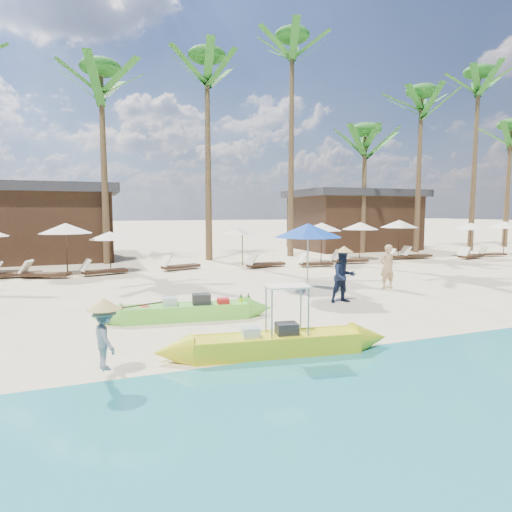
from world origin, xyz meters
name	(u,v)px	position (x,y,z in m)	size (l,w,h in m)	color
ground	(265,323)	(0.00, 0.00, 0.00)	(240.00, 240.00, 0.00)	beige
wet_sand_strip	(397,409)	(0.00, -5.00, 0.00)	(240.00, 4.50, 0.01)	tan
green_canoe	(186,311)	(-1.79, 1.05, 0.22)	(5.14, 1.06, 0.65)	#6BD641
yellow_canoe	(276,343)	(-0.67, -2.25, 0.22)	(5.23, 1.12, 1.36)	yellow
tourist	(387,267)	(5.86, 2.88, 0.80)	(0.58, 0.38, 1.60)	tan
vendor_green	(344,276)	(3.14, 1.43, 0.81)	(0.78, 0.61, 1.61)	#141E38
vendor_yellow	(105,338)	(-3.81, -2.42, 0.72)	(0.69, 0.40, 1.07)	gray
blue_umbrella	(308,230)	(2.59, 2.74, 2.16)	(2.22, 2.22, 2.39)	#99999E
resort_parasol_4	(66,228)	(-5.09, 10.38, 2.05)	(2.21, 2.21, 2.28)	#352215
lounger_4_left	(16,273)	(-7.09, 10.48, 0.21)	(1.90, 0.78, 0.63)	#352215
lounger_4_right	(43,273)	(-6.02, 9.94, 0.22)	(2.05, 1.22, 0.67)	#352215
resort_parasol_5	(110,236)	(-3.31, 10.66, 1.69)	(1.82, 1.82, 1.87)	#352215
lounger_5_left	(102,270)	(-3.70, 10.01, 0.22)	(2.03, 1.06, 0.66)	#352215
resort_parasol_6	(242,230)	(3.17, 11.09, 1.81)	(1.95, 1.95, 2.01)	#352215
lounger_6_left	(178,265)	(-0.26, 10.47, 0.22)	(2.02, 1.19, 0.66)	#352215
lounger_6_right	(260,264)	(3.65, 9.81, 0.19)	(1.76, 1.01, 0.57)	#352215
resort_parasol_7	(322,227)	(7.27, 10.19, 1.97)	(2.12, 2.12, 2.18)	#352215
lounger_7_left	(265,263)	(4.01, 10.03, 0.21)	(1.82, 0.58, 0.62)	#352215
lounger_7_right	(314,263)	(6.34, 9.26, 0.20)	(1.82, 0.72, 0.60)	#352215
resort_parasol_8	(360,226)	(10.29, 11.09, 1.95)	(2.10, 2.10, 2.16)	#352215
lounger_8_left	(348,259)	(8.62, 9.73, 0.22)	(2.02, 0.74, 0.67)	#352215
resort_parasol_9	(399,224)	(12.73, 10.75, 2.05)	(2.21, 2.21, 2.27)	#352215
lounger_9_left	(400,256)	(12.60, 10.42, 0.19)	(1.73, 0.72, 0.57)	#352215
lounger_9_right	(415,255)	(13.60, 10.37, 0.23)	(2.00, 0.67, 0.67)	#352215
resort_parasol_10	(471,226)	(17.29, 9.87, 1.88)	(2.03, 2.03, 2.09)	#352215
lounger_10_left	(470,255)	(16.63, 9.22, 0.22)	(1.98, 0.98, 0.64)	#352215
lounger_10_right	(491,253)	(18.93, 9.75, 0.19)	(1.72, 0.81, 0.56)	#352215
resort_parasol_11	(505,225)	(20.30, 10.03, 1.93)	(2.07, 2.07, 2.14)	#352215
palm_3	(101,98)	(-3.36, 14.27, 8.58)	(2.08, 2.08, 10.52)	brown
palm_4	(207,89)	(2.15, 14.01, 9.45)	(2.08, 2.08, 11.70)	brown
palm_5	(292,76)	(7.45, 14.38, 10.82)	(2.08, 2.08, 13.60)	brown
palm_6	(365,146)	(12.84, 14.52, 7.05)	(2.08, 2.08, 8.51)	brown
palm_7	(421,117)	(16.57, 13.68, 8.99)	(2.08, 2.08, 11.08)	brown
palm_8	(478,103)	(21.07, 13.33, 10.18)	(2.08, 2.08, 12.70)	brown
palm_9	(511,142)	(26.21, 14.81, 8.06)	(2.08, 2.08, 9.82)	brown
pavilion_west	(17,222)	(-8.00, 17.50, 2.19)	(10.80, 6.60, 4.30)	#352215
pavilion_east	(353,219)	(14.00, 17.50, 2.20)	(8.80, 6.60, 4.30)	#352215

